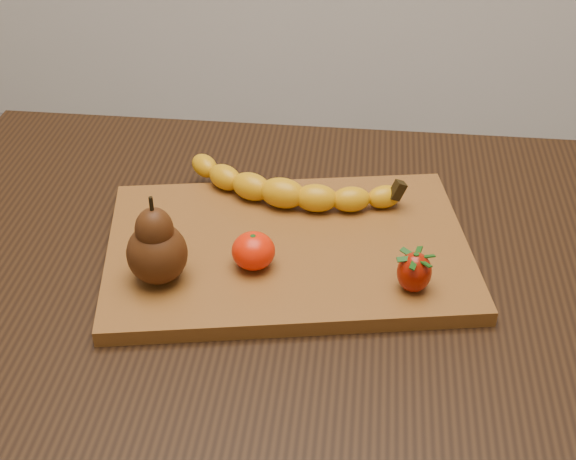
# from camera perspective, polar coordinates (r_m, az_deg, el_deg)

# --- Properties ---
(table) EXTENTS (1.00, 0.70, 0.76)m
(table) POSITION_cam_1_polar(r_m,az_deg,el_deg) (1.08, -0.84, -5.96)
(table) COLOR black
(table) RESTS_ON ground
(cutting_board) EXTENTS (0.50, 0.38, 0.02)m
(cutting_board) POSITION_cam_1_polar(r_m,az_deg,el_deg) (1.01, -0.00, -1.39)
(cutting_board) COLOR brown
(cutting_board) RESTS_ON table
(banana) EXTENTS (0.27, 0.12, 0.04)m
(banana) POSITION_cam_1_polar(r_m,az_deg,el_deg) (1.06, -0.40, 2.65)
(banana) COLOR #E19E0A
(banana) RESTS_ON cutting_board
(pear) EXTENTS (0.07, 0.07, 0.11)m
(pear) POSITION_cam_1_polar(r_m,az_deg,el_deg) (0.93, -9.41, -0.67)
(pear) COLOR #43200A
(pear) RESTS_ON cutting_board
(mandarin) EXTENTS (0.06, 0.06, 0.04)m
(mandarin) POSITION_cam_1_polar(r_m,az_deg,el_deg) (0.96, -2.48, -1.49)
(mandarin) COLOR #F52002
(mandarin) RESTS_ON cutting_board
(strawberry) EXTENTS (0.05, 0.05, 0.05)m
(strawberry) POSITION_cam_1_polar(r_m,az_deg,el_deg) (0.93, 8.98, -2.88)
(strawberry) COLOR #9B1404
(strawberry) RESTS_ON cutting_board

